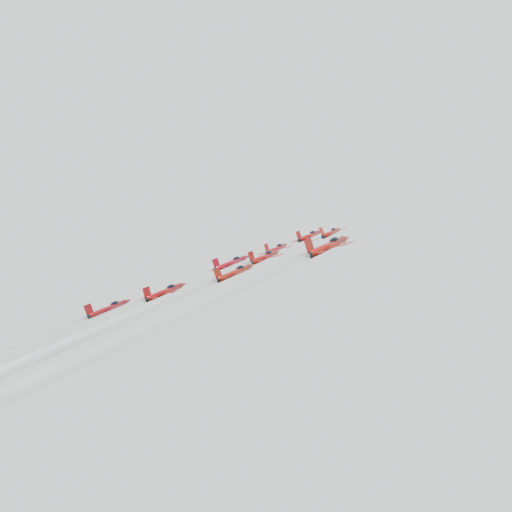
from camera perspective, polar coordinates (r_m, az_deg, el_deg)
The scene contains 7 objects.
jet_lead at distance 143.09m, azimuth 5.36°, elevation 2.04°, with size 9.57×12.07×8.30m.
jet_row2_left at distance 138.14m, azimuth -2.47°, elevation -0.66°, with size 10.48×13.22×9.10m.
jet_row2_center at distance 133.37m, azimuth 2.07°, elevation 0.75°, with size 9.17×11.56×7.95m.
jet_row2_right at distance 124.89m, azimuth 7.53°, elevation 2.33°, with size 8.75×11.03×7.59m.
jet_center at distance 79.92m, azimuth -15.29°, elevation -7.15°, with size 9.64×88.47×58.28m.
jet_rear_right at distance 69.96m, azimuth -20.41°, elevation -9.57°, with size 8.63×79.15×52.14m.
jet_rear_farright at distance 49.75m, azimuth -15.07°, elevation -10.16°, with size 10.22×93.80×61.79m.
Camera 1 is at (63.40, -87.14, 87.75)m, focal length 40.00 mm.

